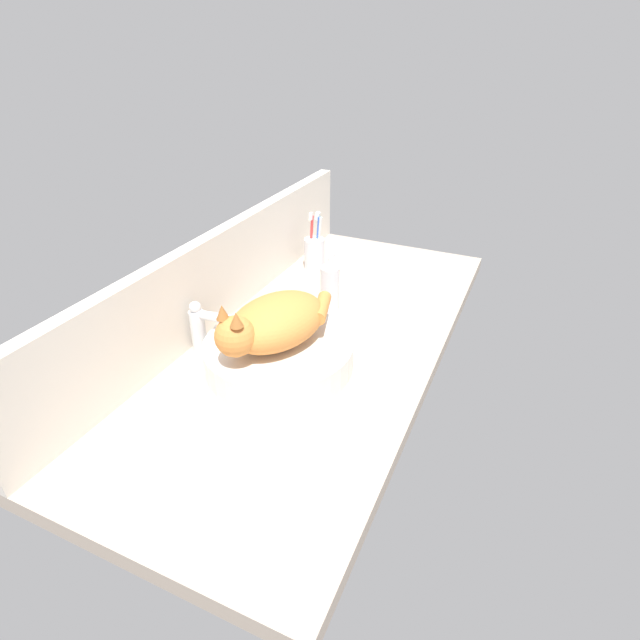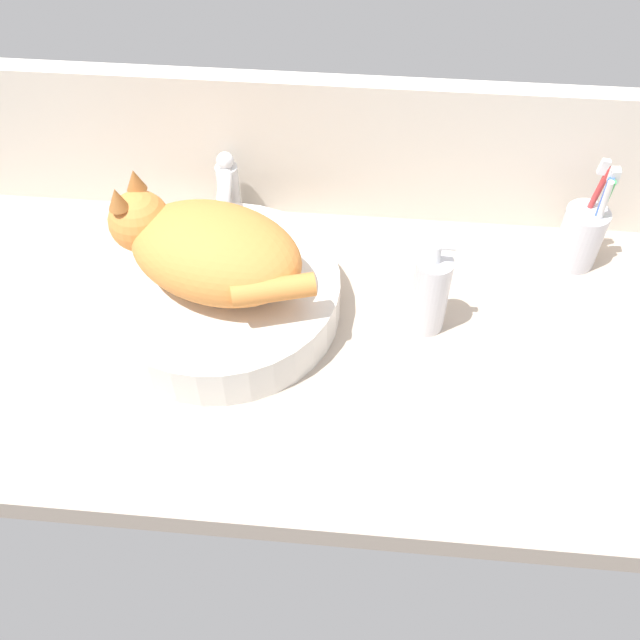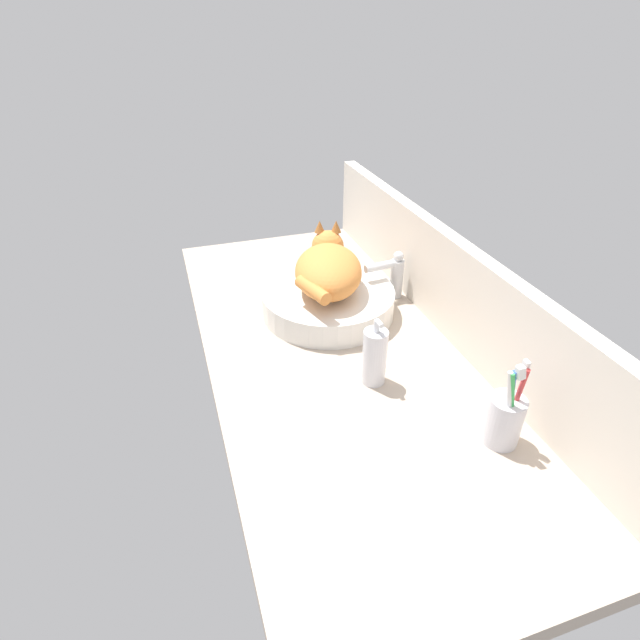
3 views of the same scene
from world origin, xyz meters
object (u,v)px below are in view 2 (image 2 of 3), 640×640
cat (206,248)px  soap_dispenser (430,293)px  sink_basin (222,296)px  toothbrush_cup (582,234)px  faucet (228,190)px

cat → soap_dispenser: (31.37, -0.19, -5.85)cm
sink_basin → toothbrush_cup: size_ratio=1.86×
sink_basin → soap_dispenser: soap_dispenser is taller
cat → faucet: (-0.94, 19.23, -5.10)cm
faucet → cat: bearing=-87.2°
cat → toothbrush_cup: 57.58cm
cat → toothbrush_cup: bearing=15.7°
cat → soap_dispenser: size_ratio=1.88×
sink_basin → toothbrush_cup: bearing=16.4°
sink_basin → cat: (-1.32, 0.35, 9.08)cm
sink_basin → soap_dispenser: 30.22cm
sink_basin → soap_dispenser: size_ratio=2.15×
faucet → toothbrush_cup: toothbrush_cup is taller
cat → soap_dispenser: cat is taller
sink_basin → faucet: 20.10cm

